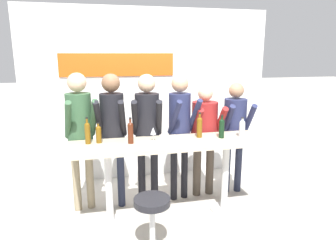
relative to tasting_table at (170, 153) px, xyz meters
name	(u,v)px	position (x,y,z in m)	size (l,w,h in m)	color
ground_plane	(169,216)	(0.00, 0.00, -0.87)	(40.00, 40.00, 0.00)	#B2ADA3
back_wall	(149,95)	(-0.01, 1.48, 0.54)	(4.06, 0.12, 2.81)	silver
tasting_table	(170,153)	(0.00, 0.00, 0.00)	(2.46, 0.58, 1.03)	beige
bar_stool	(152,217)	(-0.34, -0.68, -0.45)	(0.40, 0.40, 0.64)	silver
person_far_left	(80,126)	(-1.09, 0.45, 0.31)	(0.45, 0.59, 1.85)	gray
person_left	(112,125)	(-0.67, 0.44, 0.30)	(0.43, 0.57, 1.84)	#23283D
person_center_left	(147,124)	(-0.21, 0.42, 0.28)	(0.44, 0.58, 1.83)	black
person_center	(180,122)	(0.25, 0.46, 0.28)	(0.41, 0.56, 1.81)	black
person_center_right	(205,129)	(0.64, 0.51, 0.15)	(0.45, 0.54, 1.64)	#473D33
person_right	(235,125)	(1.11, 0.50, 0.18)	(0.42, 0.54, 1.68)	#23283D
wine_bottle_0	(242,128)	(0.96, -0.01, 0.28)	(0.08, 0.08, 0.26)	#B7BCC1
wine_bottle_1	(131,132)	(-0.48, 0.02, 0.30)	(0.07, 0.07, 0.32)	#4C1E0F
wine_bottle_2	(99,133)	(-0.85, 0.12, 0.28)	(0.07, 0.07, 0.25)	brown
wine_bottle_3	(88,132)	(-0.98, 0.12, 0.30)	(0.07, 0.07, 0.33)	brown
wine_bottle_4	(222,127)	(0.68, 0.00, 0.30)	(0.07, 0.07, 0.30)	black
wine_bottle_5	(199,126)	(0.42, 0.09, 0.31)	(0.07, 0.07, 0.33)	brown
wine_glass_0	(153,131)	(-0.20, 0.05, 0.28)	(0.07, 0.07, 0.18)	silver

